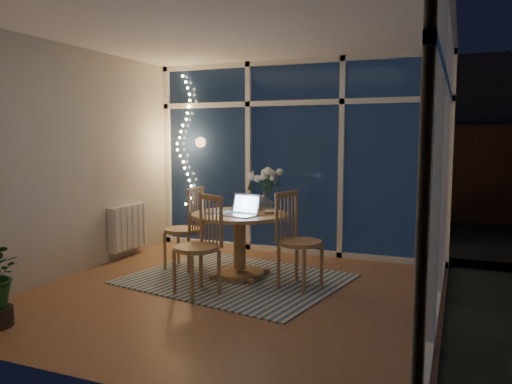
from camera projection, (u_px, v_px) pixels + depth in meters
floor at (233, 294)px, 5.04m from camera, size 4.00×4.00×0.00m
ceiling at (231, 29)px, 4.76m from camera, size 4.00×4.00×0.00m
wall_back at (295, 158)px, 6.74m from camera, size 4.00×0.04×2.60m
wall_front at (94, 182)px, 3.06m from camera, size 4.00×0.04×2.60m
wall_left at (72, 162)px, 5.66m from camera, size 0.04×4.00×2.60m
wall_right at (450, 170)px, 4.14m from camera, size 0.04×4.00×2.60m
window_wall_back at (294, 158)px, 6.70m from camera, size 4.00×0.10×2.60m
window_wall_right at (444, 170)px, 4.16m from camera, size 0.10×4.00×2.60m
radiator at (128, 227)px, 6.56m from camera, size 0.10×0.70×0.58m
fairy_lights at (184, 141)px, 7.23m from camera, size 0.24×0.10×1.85m
garden_patio at (368, 224)px, 9.46m from camera, size 12.00×6.00×0.10m
garden_fence at (349, 171)px, 10.00m from camera, size 11.00×0.08×1.80m
neighbour_roof at (387, 112)px, 12.50m from camera, size 7.00×3.00×2.20m
garden_shrubs at (275, 204)px, 8.42m from camera, size 0.90×0.90×0.90m
rug at (236, 279)px, 5.55m from camera, size 2.52×2.16×0.01m
dining_table at (240, 245)px, 5.60m from camera, size 1.25×1.25×0.73m
chair_left at (183, 228)px, 5.93m from camera, size 0.48×0.48×1.00m
chair_right at (300, 240)px, 5.18m from camera, size 0.60×0.60×1.02m
chair_front at (196, 245)px, 4.94m from camera, size 0.63×0.63×1.01m
laptop at (240, 204)px, 5.34m from camera, size 0.40×0.36×0.25m
flower_vase at (264, 201)px, 5.77m from camera, size 0.23×0.23×0.21m
bowl at (269, 212)px, 5.56m from camera, size 0.18×0.18×0.04m
newspapers at (226, 211)px, 5.63m from camera, size 0.41×0.34×0.02m
phone at (243, 215)px, 5.42m from camera, size 0.11×0.09×0.01m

